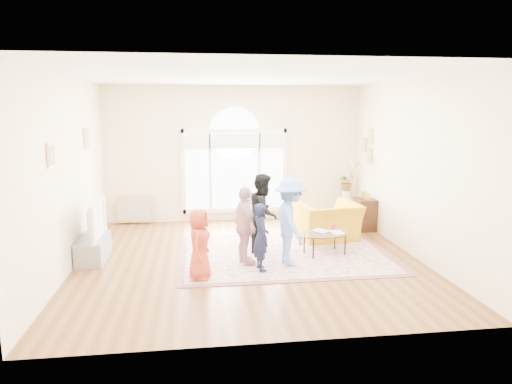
{
  "coord_description": "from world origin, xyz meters",
  "views": [
    {
      "loc": [
        -0.89,
        -7.78,
        2.65
      ],
      "look_at": [
        0.16,
        0.3,
        1.17
      ],
      "focal_mm": 32.0,
      "sensor_mm": 36.0,
      "label": 1
    }
  ],
  "objects": [
    {
      "name": "floor_lamp",
      "position": [
        2.61,
        1.96,
        1.28
      ],
      "size": [
        0.27,
        0.27,
        1.51
      ],
      "color": "black",
      "rests_on": "ground"
    },
    {
      "name": "potted_plant",
      "position": [
        2.7,
        2.74,
        0.92
      ],
      "size": [
        0.51,
        0.48,
        0.45
      ],
      "primitive_type": "imported",
      "rotation": [
        0.0,
        0.0,
        0.39
      ],
      "color": "#33722D",
      "rests_on": "plant_pedestal"
    },
    {
      "name": "armchair",
      "position": [
        1.75,
        1.04,
        0.38
      ],
      "size": [
        1.32,
        1.2,
        0.77
      ],
      "primitive_type": "imported",
      "rotation": [
        0.0,
        0.0,
        3.29
      ],
      "color": "gold",
      "rests_on": "ground"
    },
    {
      "name": "leaning_picture",
      "position": [
        -2.35,
        2.9,
        0.0
      ],
      "size": [
        0.8,
        0.14,
        0.62
      ],
      "primitive_type": "cube",
      "rotation": [
        -0.14,
        0.0,
        0.0
      ],
      "color": "tan",
      "rests_on": "ground"
    },
    {
      "name": "plant_pedestal",
      "position": [
        2.7,
        2.74,
        0.35
      ],
      "size": [
        0.2,
        0.2,
        0.7
      ],
      "primitive_type": "cylinder",
      "color": "white",
      "rests_on": "ground"
    },
    {
      "name": "rug_border",
      "position": [
        0.67,
        0.17,
        0.01
      ],
      "size": [
        3.8,
        2.8,
        0.01
      ],
      "primitive_type": "cube",
      "color": "#7C4854",
      "rests_on": "ground"
    },
    {
      "name": "tv_console",
      "position": [
        -2.75,
        0.3,
        0.21
      ],
      "size": [
        0.45,
        1.0,
        0.42
      ],
      "primitive_type": "cube",
      "color": "gray",
      "rests_on": "ground"
    },
    {
      "name": "child_navy",
      "position": [
        0.12,
        -0.63,
        0.58
      ],
      "size": [
        0.33,
        0.45,
        1.13
      ],
      "primitive_type": "imported",
      "rotation": [
        0.0,
        0.0,
        1.72
      ],
      "color": "#141B37",
      "rests_on": "area_rug"
    },
    {
      "name": "television",
      "position": [
        -2.74,
        0.3,
        0.74
      ],
      "size": [
        0.17,
        1.13,
        0.65
      ],
      "color": "black",
      "rests_on": "tv_console"
    },
    {
      "name": "coffee_table",
      "position": [
        1.4,
        0.06,
        0.4
      ],
      "size": [
        1.13,
        0.86,
        0.54
      ],
      "rotation": [
        0.0,
        0.0,
        0.22
      ],
      "color": "silver",
      "rests_on": "ground"
    },
    {
      "name": "child_pink",
      "position": [
        -0.1,
        -0.3,
        0.7
      ],
      "size": [
        0.53,
        0.85,
        1.35
      ],
      "primitive_type": "imported",
      "rotation": [
        0.0,
        0.0,
        1.84
      ],
      "color": "#CE97A3",
      "rests_on": "area_rug"
    },
    {
      "name": "area_rug",
      "position": [
        0.67,
        0.17,
        0.01
      ],
      "size": [
        3.6,
        2.6,
        0.02
      ],
      "primitive_type": "cube",
      "color": "beige",
      "rests_on": "ground"
    },
    {
      "name": "child_red",
      "position": [
        -0.88,
        -0.88,
        0.58
      ],
      "size": [
        0.48,
        0.62,
        1.12
      ],
      "primitive_type": "imported",
      "rotation": [
        0.0,
        0.0,
        1.33
      ],
      "color": "#B93C26",
      "rests_on": "area_rug"
    },
    {
      "name": "child_black",
      "position": [
        0.33,
        0.45,
        0.75
      ],
      "size": [
        0.75,
        0.85,
        1.46
      ],
      "primitive_type": "imported",
      "rotation": [
        0.0,
        0.0,
        1.24
      ],
      "color": "black",
      "rests_on": "area_rug"
    },
    {
      "name": "room_shell",
      "position": [
        0.01,
        2.83,
        1.57
      ],
      "size": [
        6.0,
        6.0,
        6.0
      ],
      "color": "#FFF1C8",
      "rests_on": "ground"
    },
    {
      "name": "child_blue",
      "position": [
        0.66,
        -0.41,
        0.77
      ],
      "size": [
        0.64,
        1.02,
        1.5
      ],
      "primitive_type": "imported",
      "rotation": [
        0.0,
        0.0,
        1.66
      ],
      "color": "#6898E5",
      "rests_on": "area_rug"
    },
    {
      "name": "ground",
      "position": [
        0.0,
        0.0,
        0.0
      ],
      "size": [
        6.0,
        6.0,
        0.0
      ],
      "primitive_type": "plane",
      "color": "#543518",
      "rests_on": "ground"
    },
    {
      "name": "side_cabinet",
      "position": [
        2.78,
        1.69,
        0.35
      ],
      "size": [
        0.4,
        0.5,
        0.7
      ],
      "primitive_type": "cube",
      "color": "black",
      "rests_on": "ground"
    }
  ]
}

